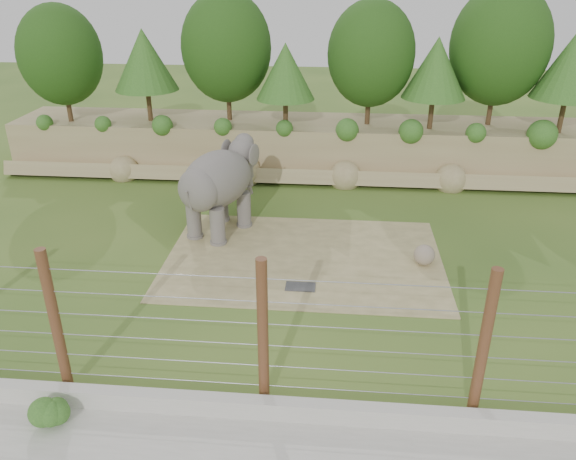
{
  "coord_description": "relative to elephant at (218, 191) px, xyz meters",
  "views": [
    {
      "loc": [
        1.54,
        -15.09,
        9.78
      ],
      "look_at": [
        0.0,
        2.0,
        1.6
      ],
      "focal_mm": 35.0,
      "sensor_mm": 36.0,
      "label": 1
    }
  ],
  "objects": [
    {
      "name": "dirt_patch",
      "position": [
        3.51,
        -1.97,
        -1.72
      ],
      "size": [
        10.0,
        7.0,
        0.02
      ],
      "primitive_type": "cube",
      "color": "#8E8352",
      "rests_on": "ground"
    },
    {
      "name": "barrier_fence",
      "position": [
        3.01,
        -9.47,
        0.27
      ],
      "size": [
        20.26,
        0.26,
        4.0
      ],
      "color": "brown",
      "rests_on": "ground"
    },
    {
      "name": "back_embankment",
      "position": [
        3.59,
        7.7,
        2.23
      ],
      "size": [
        30.0,
        5.52,
        8.77
      ],
      "color": "#998359",
      "rests_on": "ground"
    },
    {
      "name": "walkway_shrub",
      "position": [
        -1.78,
        -10.77,
        -1.37
      ],
      "size": [
        0.72,
        0.72,
        0.72
      ],
      "primitive_type": "sphere",
      "color": "#326124",
      "rests_on": "walkway"
    },
    {
      "name": "elephant",
      "position": [
        0.0,
        0.0,
        0.0
      ],
      "size": [
        3.41,
        4.66,
        3.47
      ],
      "primitive_type": null,
      "rotation": [
        0.0,
        0.0,
        -0.41
      ],
      "color": "#665F5B",
      "rests_on": "ground"
    },
    {
      "name": "stone_ball",
      "position": [
        7.8,
        -2.08,
        -1.34
      ],
      "size": [
        0.75,
        0.75,
        0.75
      ],
      "primitive_type": "sphere",
      "color": "gray",
      "rests_on": "dirt_patch"
    },
    {
      "name": "retaining_wall",
      "position": [
        3.01,
        -9.97,
        -1.48
      ],
      "size": [
        26.0,
        0.35,
        0.5
      ],
      "primitive_type": "cube",
      "color": "beige",
      "rests_on": "ground"
    },
    {
      "name": "ground",
      "position": [
        3.01,
        -4.97,
        -1.73
      ],
      "size": [
        90.0,
        90.0,
        0.0
      ],
      "primitive_type": "plane",
      "color": "#395E21",
      "rests_on": "ground"
    },
    {
      "name": "drain_grate",
      "position": [
        3.52,
        -4.04,
        -1.7
      ],
      "size": [
        1.0,
        0.6,
        0.03
      ],
      "primitive_type": "cube",
      "color": "#262628",
      "rests_on": "dirt_patch"
    }
  ]
}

